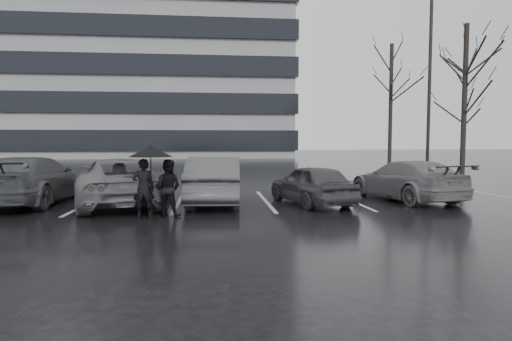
{
  "coord_description": "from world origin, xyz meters",
  "views": [
    {
      "loc": [
        -1.11,
        -11.28,
        1.96
      ],
      "look_at": [
        0.14,
        1.0,
        1.1
      ],
      "focal_mm": 30.0,
      "sensor_mm": 36.0,
      "label": 1
    }
  ],
  "objects_px": {
    "pedestrian_left": "(144,188)",
    "tree_north": "(391,107)",
    "car_west_a": "(215,180)",
    "tree_ne": "(464,116)",
    "car_main": "(311,184)",
    "car_west_c": "(31,180)",
    "tree_east": "(464,102)",
    "car_west_b": "(118,181)",
    "pedestrian_right": "(168,188)",
    "lamp_post": "(429,97)",
    "car_east": "(405,180)"
  },
  "relations": [
    {
      "from": "pedestrian_left",
      "to": "tree_north",
      "type": "xyz_separation_m",
      "value": [
        13.86,
        17.23,
        3.49
      ]
    },
    {
      "from": "car_west_a",
      "to": "tree_ne",
      "type": "bearing_deg",
      "value": -139.47
    },
    {
      "from": "pedestrian_left",
      "to": "car_west_a",
      "type": "bearing_deg",
      "value": -130.88
    },
    {
      "from": "car_main",
      "to": "tree_north",
      "type": "height_order",
      "value": "tree_north"
    },
    {
      "from": "car_west_c",
      "to": "pedestrian_left",
      "type": "bearing_deg",
      "value": 144.34
    },
    {
      "from": "car_main",
      "to": "tree_ne",
      "type": "relative_size",
      "value": 0.52
    },
    {
      "from": "car_west_a",
      "to": "tree_north",
      "type": "relative_size",
      "value": 0.52
    },
    {
      "from": "car_main",
      "to": "car_west_a",
      "type": "relative_size",
      "value": 0.82
    },
    {
      "from": "car_west_c",
      "to": "tree_east",
      "type": "xyz_separation_m",
      "value": [
        18.72,
        7.42,
        3.26
      ]
    },
    {
      "from": "car_west_a",
      "to": "tree_north",
      "type": "xyz_separation_m",
      "value": [
        12.04,
        14.87,
        3.52
      ]
    },
    {
      "from": "car_west_b",
      "to": "tree_east",
      "type": "bearing_deg",
      "value": -169.26
    },
    {
      "from": "car_west_a",
      "to": "car_west_c",
      "type": "xyz_separation_m",
      "value": [
        -5.68,
        0.45,
        0.0
      ]
    },
    {
      "from": "car_main",
      "to": "tree_east",
      "type": "xyz_separation_m",
      "value": [
        10.07,
        8.38,
        3.38
      ]
    },
    {
      "from": "car_west_c",
      "to": "tree_north",
      "type": "bearing_deg",
      "value": -140.45
    },
    {
      "from": "car_west_c",
      "to": "pedestrian_left",
      "type": "height_order",
      "value": "pedestrian_left"
    },
    {
      "from": "tree_east",
      "to": "tree_ne",
      "type": "bearing_deg",
      "value": 57.99
    },
    {
      "from": "pedestrian_left",
      "to": "pedestrian_right",
      "type": "relative_size",
      "value": 1.02
    },
    {
      "from": "car_west_c",
      "to": "lamp_post",
      "type": "relative_size",
      "value": 0.59
    },
    {
      "from": "car_west_b",
      "to": "car_west_c",
      "type": "relative_size",
      "value": 1.01
    },
    {
      "from": "tree_ne",
      "to": "car_west_a",
      "type": "bearing_deg",
      "value": -142.62
    },
    {
      "from": "tree_ne",
      "to": "car_main",
      "type": "bearing_deg",
      "value": -135.44
    },
    {
      "from": "car_west_a",
      "to": "tree_east",
      "type": "distance_m",
      "value": 15.58
    },
    {
      "from": "car_west_a",
      "to": "tree_east",
      "type": "relative_size",
      "value": 0.56
    },
    {
      "from": "car_west_b",
      "to": "car_west_c",
      "type": "xyz_separation_m",
      "value": [
        -2.74,
        0.48,
        0.02
      ]
    },
    {
      "from": "car_west_a",
      "to": "car_east",
      "type": "distance_m",
      "value": 6.29
    },
    {
      "from": "car_east",
      "to": "pedestrian_right",
      "type": "relative_size",
      "value": 3.06
    },
    {
      "from": "pedestrian_right",
      "to": "tree_ne",
      "type": "height_order",
      "value": "tree_ne"
    },
    {
      "from": "car_west_a",
      "to": "tree_ne",
      "type": "distance_m",
      "value": 19.75
    },
    {
      "from": "car_west_a",
      "to": "pedestrian_left",
      "type": "distance_m",
      "value": 2.98
    },
    {
      "from": "pedestrian_right",
      "to": "lamp_post",
      "type": "distance_m",
      "value": 13.74
    },
    {
      "from": "car_east",
      "to": "lamp_post",
      "type": "xyz_separation_m",
      "value": [
        3.48,
        5.22,
        3.3
      ]
    },
    {
      "from": "car_west_a",
      "to": "pedestrian_right",
      "type": "distance_m",
      "value": 2.57
    },
    {
      "from": "car_west_a",
      "to": "tree_north",
      "type": "height_order",
      "value": "tree_north"
    },
    {
      "from": "tree_east",
      "to": "pedestrian_left",
      "type": "bearing_deg",
      "value": -145.45
    },
    {
      "from": "car_main",
      "to": "tree_north",
      "type": "bearing_deg",
      "value": -135.92
    },
    {
      "from": "car_west_c",
      "to": "pedestrian_right",
      "type": "distance_m",
      "value": 5.21
    },
    {
      "from": "tree_ne",
      "to": "pedestrian_left",
      "type": "bearing_deg",
      "value": -140.66
    },
    {
      "from": "car_west_a",
      "to": "pedestrian_right",
      "type": "bearing_deg",
      "value": 64.55
    },
    {
      "from": "tree_north",
      "to": "pedestrian_left",
      "type": "bearing_deg",
      "value": -128.82
    },
    {
      "from": "tree_ne",
      "to": "car_west_c",
      "type": "bearing_deg",
      "value": -151.72
    },
    {
      "from": "pedestrian_right",
      "to": "tree_ne",
      "type": "bearing_deg",
      "value": -125.62
    },
    {
      "from": "car_main",
      "to": "car_west_b",
      "type": "height_order",
      "value": "car_west_b"
    },
    {
      "from": "car_main",
      "to": "pedestrian_right",
      "type": "height_order",
      "value": "pedestrian_right"
    },
    {
      "from": "tree_east",
      "to": "tree_north",
      "type": "distance_m",
      "value": 7.08
    },
    {
      "from": "tree_ne",
      "to": "tree_north",
      "type": "height_order",
      "value": "tree_north"
    },
    {
      "from": "car_east",
      "to": "tree_east",
      "type": "xyz_separation_m",
      "value": [
        6.76,
        7.77,
        3.34
      ]
    },
    {
      "from": "car_west_b",
      "to": "pedestrian_right",
      "type": "distance_m",
      "value": 2.81
    },
    {
      "from": "car_main",
      "to": "lamp_post",
      "type": "bearing_deg",
      "value": -154.75
    },
    {
      "from": "pedestrian_left",
      "to": "tree_ne",
      "type": "height_order",
      "value": "tree_ne"
    },
    {
      "from": "tree_ne",
      "to": "tree_north",
      "type": "xyz_separation_m",
      "value": [
        -3.5,
        3.0,
        0.75
      ]
    }
  ]
}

